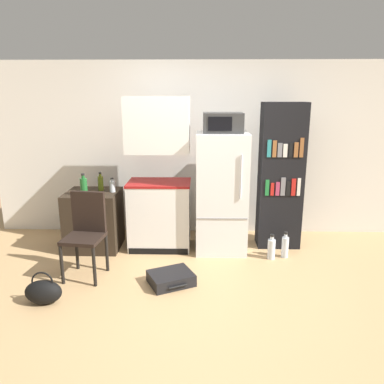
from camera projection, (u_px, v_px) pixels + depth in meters
The scene contains 15 objects.
ground_plane at pixel (202, 299), 3.73m from camera, with size 24.00×24.00×0.00m, color tan.
wall_back at pixel (216, 149), 5.36m from camera, with size 6.40×0.10×2.44m.
side_table at pixel (94, 220), 4.92m from camera, with size 0.67×0.61×0.76m.
kitchen_hutch at pixel (159, 180), 4.81m from camera, with size 0.81×0.54×1.96m.
refrigerator at pixel (221, 193), 4.78m from camera, with size 0.64×0.65×1.53m.
microwave at pixel (223, 123), 4.56m from camera, with size 0.48×0.41×0.24m.
bookshelf at pixel (281, 177), 4.86m from camera, with size 0.55×0.34×1.89m.
bottle_clear_short at pixel (112, 186), 4.81m from camera, with size 0.07×0.07×0.18m.
bottle_olive_oil at pixel (101, 183), 4.88m from camera, with size 0.07×0.07×0.24m.
bottle_green_tall at pixel (84, 186), 4.63m from camera, with size 0.09×0.09×0.28m.
chair at pixel (86, 227), 4.14m from camera, with size 0.45×0.45×0.94m.
suitcase_large_flat at pixel (171, 278), 4.03m from camera, with size 0.56×0.52×0.13m.
handbag at pixel (43, 292), 3.63m from camera, with size 0.36×0.20×0.33m.
water_bottle_front at pixel (285, 247), 4.67m from camera, with size 0.09×0.09×0.33m.
water_bottle_middle at pixel (271, 249), 4.62m from camera, with size 0.09×0.09×0.32m.
Camera 1 is at (-0.02, -3.35, 1.97)m, focal length 35.00 mm.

